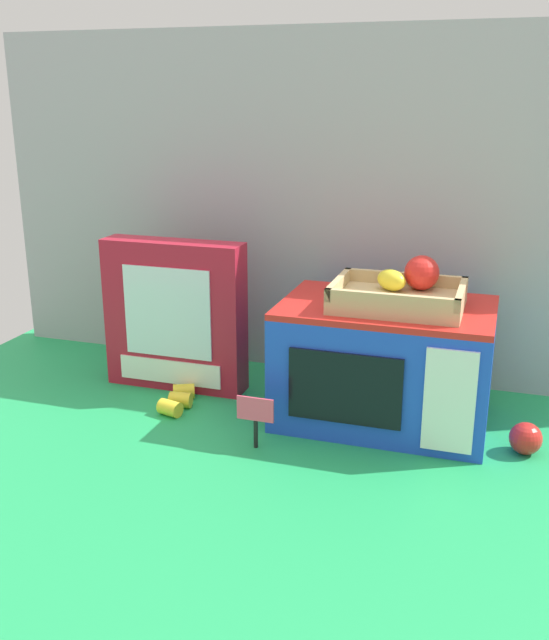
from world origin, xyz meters
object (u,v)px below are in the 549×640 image
Objects in this scene: price_sign at (255,414)px; loose_toy_banana at (178,400)px; toy_microwave at (384,363)px; cookie_set_box at (175,315)px; food_groups_crate at (402,293)px; loose_toy_apple at (526,438)px.

price_sign is 0.76× the size of loose_toy_banana.
cookie_set_box is at bearing 176.02° from toy_microwave.
food_groups_crate reaches higher than loose_toy_banana.
cookie_set_box is 5.55× the size of loose_toy_apple.
toy_microwave is at bearing 166.45° from loose_toy_apple.
loose_toy_apple reaches higher than loose_toy_banana.
price_sign is at bearing -164.51° from loose_toy_apple.
loose_toy_apple is (0.25, -0.06, -0.23)m from food_groups_crate.
loose_toy_banana is (-0.41, -0.07, -0.10)m from toy_microwave.
food_groups_crate is 0.34m from loose_toy_apple.
toy_microwave is 0.47m from cookie_set_box.
toy_microwave is 0.29m from loose_toy_apple.
toy_microwave is 4.04× the size of price_sign.
food_groups_crate reaches higher than loose_toy_apple.
cookie_set_box is at bearing 139.24° from price_sign.
price_sign is (-0.20, -0.20, -0.05)m from toy_microwave.
toy_microwave is 6.87× the size of loose_toy_apple.
loose_toy_apple is (0.27, -0.07, -0.09)m from toy_microwave.
food_groups_crate is at bearing 40.43° from price_sign.
cookie_set_box is at bearing 115.85° from loose_toy_banana.
loose_toy_banana is (-0.21, 0.12, -0.05)m from price_sign.
loose_toy_apple is (0.47, 0.13, -0.04)m from price_sign.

